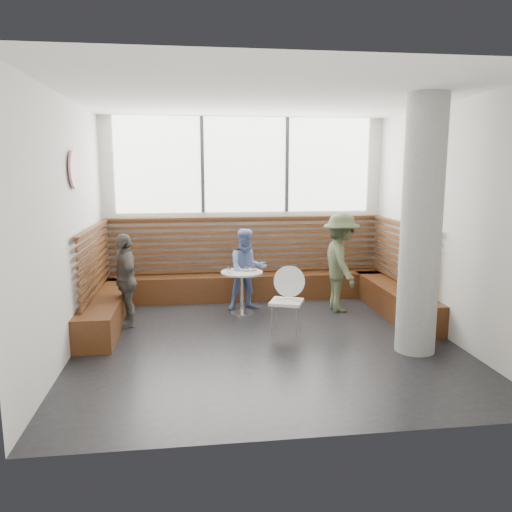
{
  "coord_description": "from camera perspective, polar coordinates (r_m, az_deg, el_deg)",
  "views": [
    {
      "loc": [
        -0.98,
        -6.41,
        2.31
      ],
      "look_at": [
        0.0,
        1.0,
        1.0
      ],
      "focal_mm": 35.0,
      "sensor_mm": 36.0,
      "label": 1
    }
  ],
  "objects": [
    {
      "name": "wall_art",
      "position": [
        6.97,
        -20.08,
        9.26
      ],
      "size": [
        0.03,
        0.5,
        0.5
      ],
      "primitive_type": "cylinder",
      "rotation": [
        0.0,
        1.57,
        0.0
      ],
      "color": "white",
      "rests_on": "room"
    },
    {
      "name": "cafe_chair",
      "position": [
        7.1,
        3.41,
        -4.39
      ],
      "size": [
        0.45,
        0.44,
        0.94
      ],
      "rotation": [
        0.0,
        0.0,
        -0.39
      ],
      "color": "white",
      "rests_on": "ground"
    },
    {
      "name": "menu_card",
      "position": [
        7.82,
        -1.35,
        -2.02
      ],
      "size": [
        0.23,
        0.19,
        0.0
      ],
      "primitive_type": "cube",
      "rotation": [
        0.0,
        0.0,
        0.39
      ],
      "color": "#A5C64C",
      "rests_on": "cafe_table"
    },
    {
      "name": "room",
      "position": [
        6.52,
        1.14,
        3.7
      ],
      "size": [
        5.0,
        5.0,
        3.2
      ],
      "color": "silver",
      "rests_on": "ground"
    },
    {
      "name": "plate_far",
      "position": [
        8.13,
        -1.26,
        -1.51
      ],
      "size": [
        0.2,
        0.2,
        0.01
      ],
      "primitive_type": "cylinder",
      "color": "white",
      "rests_on": "cafe_table"
    },
    {
      "name": "cafe_table",
      "position": [
        8.02,
        -1.63,
        -3.15
      ],
      "size": [
        0.67,
        0.67,
        0.69
      ],
      "color": "silver",
      "rests_on": "ground"
    },
    {
      "name": "glass_right",
      "position": [
        8.05,
        -0.25,
        -1.25
      ],
      "size": [
        0.07,
        0.07,
        0.12
      ],
      "primitive_type": "cylinder",
      "color": "white",
      "rests_on": "cafe_table"
    },
    {
      "name": "concrete_column",
      "position": [
        6.5,
        18.36,
        3.16
      ],
      "size": [
        0.5,
        0.5,
        3.2
      ],
      "primitive_type": "cylinder",
      "color": "gray",
      "rests_on": "ground"
    },
    {
      "name": "glass_mid",
      "position": [
        7.96,
        -1.07,
        -1.44
      ],
      "size": [
        0.07,
        0.07,
        0.1
      ],
      "primitive_type": "cylinder",
      "color": "white",
      "rests_on": "cafe_table"
    },
    {
      "name": "plate_near",
      "position": [
        8.11,
        -2.7,
        -1.56
      ],
      "size": [
        0.21,
        0.21,
        0.01
      ],
      "primitive_type": "cylinder",
      "color": "white",
      "rests_on": "cafe_table"
    },
    {
      "name": "glass_left",
      "position": [
        7.87,
        -3.09,
        -1.56
      ],
      "size": [
        0.07,
        0.07,
        0.11
      ],
      "primitive_type": "cylinder",
      "color": "white",
      "rests_on": "cafe_table"
    },
    {
      "name": "child_back",
      "position": [
        8.19,
        -1.01,
        -1.57
      ],
      "size": [
        0.73,
        0.61,
        1.35
      ],
      "primitive_type": "imported",
      "rotation": [
        0.0,
        0.0,
        0.15
      ],
      "color": "#687BB4",
      "rests_on": "ground"
    },
    {
      "name": "booth",
      "position": [
        8.46,
        -0.69,
        -3.06
      ],
      "size": [
        5.0,
        2.5,
        1.44
      ],
      "color": "#442511",
      "rests_on": "ground"
    },
    {
      "name": "child_left",
      "position": [
        7.6,
        -14.7,
        -2.68
      ],
      "size": [
        0.56,
        0.87,
        1.38
      ],
      "primitive_type": "imported",
      "rotation": [
        0.0,
        0.0,
        -1.27
      ],
      "color": "#5B5853",
      "rests_on": "ground"
    },
    {
      "name": "adult_man",
      "position": [
        8.22,
        9.64,
        -0.75
      ],
      "size": [
        0.6,
        1.04,
        1.61
      ],
      "primitive_type": "imported",
      "rotation": [
        0.0,
        0.0,
        1.57
      ],
      "color": "#475035",
      "rests_on": "ground"
    }
  ]
}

